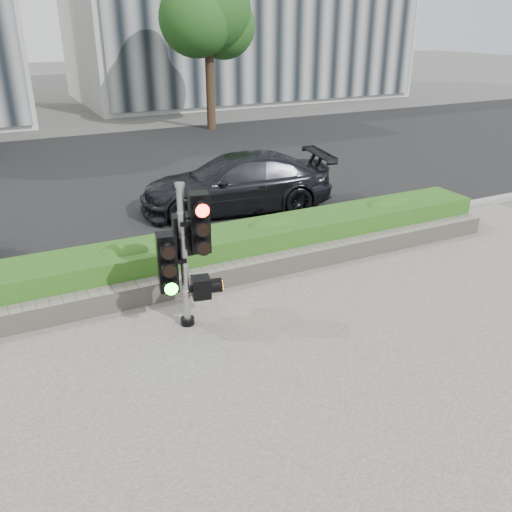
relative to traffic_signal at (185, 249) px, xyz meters
name	(u,v)px	position (x,y,z in m)	size (l,w,h in m)	color
ground	(265,342)	(0.79, -0.95, -1.23)	(120.00, 120.00, 0.00)	#51514C
sidewalk	(376,459)	(0.79, -3.45, -1.22)	(16.00, 11.00, 0.03)	#9E9389
road	(109,175)	(0.79, 9.05, -1.22)	(60.00, 13.00, 0.02)	black
curb	(189,258)	(0.79, 2.20, -1.17)	(60.00, 0.25, 0.12)	gray
stone_wall	(214,277)	(0.79, 0.95, -1.03)	(12.00, 0.32, 0.34)	gray
hedge	(199,255)	(0.79, 1.60, -0.86)	(12.00, 1.00, 0.68)	#52982E
tree_right	(207,12)	(6.27, 14.60, 3.25)	(4.10, 3.58, 6.53)	black
traffic_signal	(185,249)	(0.00, 0.00, 0.00)	(0.79, 0.62, 2.17)	black
car_dark	(236,183)	(2.85, 4.55, -0.56)	(1.83, 4.51, 1.31)	black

